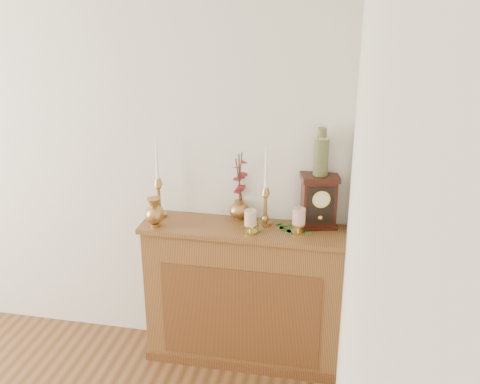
% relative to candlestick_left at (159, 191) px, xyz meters
% --- Properties ---
extents(console_shelf, '(1.24, 0.34, 0.93)m').
position_rel_candlestick_left_xyz_m(console_shelf, '(0.54, -0.05, -0.66)').
color(console_shelf, brown).
rests_on(console_shelf, ground).
extents(candlestick_left, '(0.09, 0.09, 0.51)m').
position_rel_candlestick_left_xyz_m(candlestick_left, '(0.00, 0.00, 0.00)').
color(candlestick_left, '#A27B41').
rests_on(candlestick_left, console_shelf).
extents(candlestick_center, '(0.08, 0.08, 0.49)m').
position_rel_candlestick_left_xyz_m(candlestick_center, '(0.66, 0.00, -0.01)').
color(candlestick_center, '#A27B41').
rests_on(candlestick_center, console_shelf).
extents(bud_vase, '(0.11, 0.11, 0.18)m').
position_rel_candlestick_left_xyz_m(bud_vase, '(0.02, -0.15, -0.08)').
color(bud_vase, '#A27B41').
rests_on(bud_vase, console_shelf).
extents(ginger_jar, '(0.18, 0.19, 0.44)m').
position_rel_candlestick_left_xyz_m(ginger_jar, '(0.49, 0.10, 0.03)').
color(ginger_jar, '#A27B41').
rests_on(ginger_jar, console_shelf).
extents(pillar_candle_left, '(0.08, 0.08, 0.15)m').
position_rel_candlestick_left_xyz_m(pillar_candle_left, '(0.59, -0.13, -0.09)').
color(pillar_candle_left, gold).
rests_on(pillar_candle_left, console_shelf).
extents(pillar_candle_right, '(0.08, 0.08, 0.16)m').
position_rel_candlestick_left_xyz_m(pillar_candle_right, '(0.86, -0.07, -0.08)').
color(pillar_candle_right, gold).
rests_on(pillar_candle_right, console_shelf).
extents(ivy_garland, '(0.39, 0.16, 0.07)m').
position_rel_candlestick_left_xyz_m(ivy_garland, '(0.75, -0.03, -0.16)').
color(ivy_garland, '#326125').
rests_on(ivy_garland, console_shelf).
extents(mantel_clock, '(0.25, 0.20, 0.32)m').
position_rel_candlestick_left_xyz_m(mantel_clock, '(0.97, 0.05, -0.01)').
color(mantel_clock, black).
rests_on(mantel_clock, console_shelf).
extents(ceramic_vase, '(0.09, 0.09, 0.28)m').
position_rel_candlestick_left_xyz_m(ceramic_vase, '(0.96, 0.05, 0.28)').
color(ceramic_vase, '#1B362B').
rests_on(ceramic_vase, mantel_clock).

